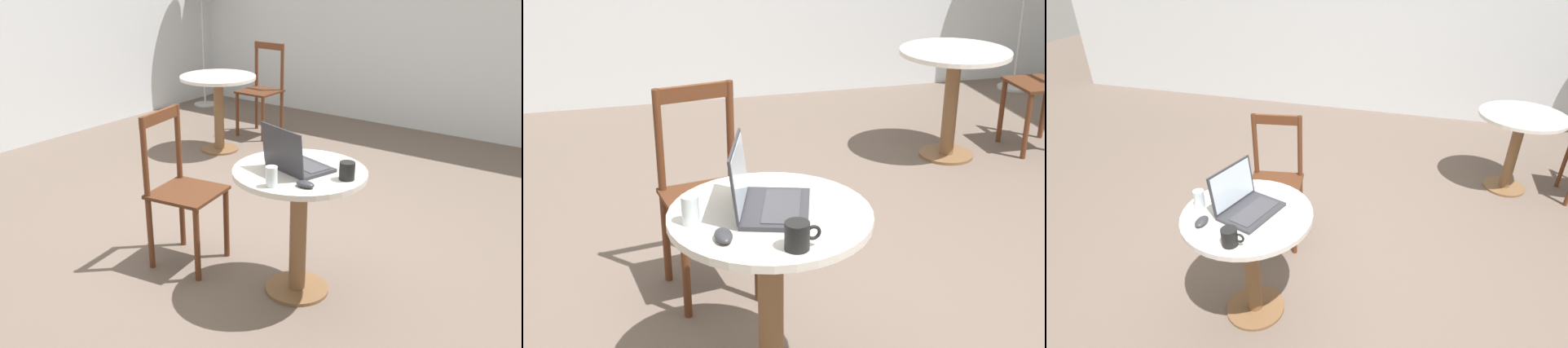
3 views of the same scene
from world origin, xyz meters
The scene contains 8 objects.
ground_plane centered at (0.00, 0.00, 0.00)m, with size 16.00×16.00×0.00m, color #66564C.
cafe_table_near centered at (-0.34, -0.47, 0.56)m, with size 0.72×0.72×0.74m.
cafe_table_mid centered at (1.37, 1.53, 0.56)m, with size 0.72×0.72×0.74m.
chair_near_back centered at (-0.46, 0.29, 0.47)m, with size 0.44×0.44×0.96m.
laptop centered at (-0.36, -0.45, 0.79)m, with size 0.35×0.39×0.25m.
mouse centered at (-0.53, -0.63, 0.75)m, with size 0.06×0.10×0.03m.
mug centered at (-0.31, -0.74, 0.78)m, with size 0.12×0.08×0.09m.
drinking_glass centered at (-0.62, -0.49, 0.79)m, with size 0.06×0.06×0.10m.
Camera 2 is at (-0.85, -2.68, 1.87)m, focal length 50.00 mm.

